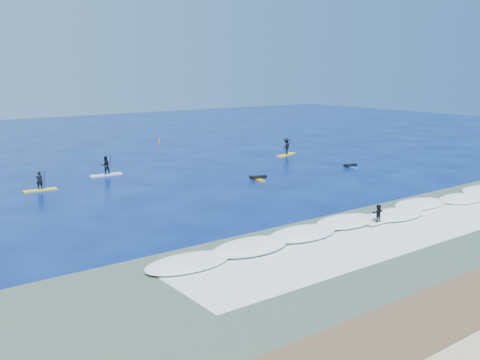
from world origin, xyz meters
TOP-DOWN VIEW (x-y plane):
  - ground at (0.00, 0.00)m, footprint 160.00×160.00m
  - shallow_water at (0.00, -14.00)m, footprint 90.00×13.00m
  - breaking_wave at (0.00, -10.00)m, footprint 40.00×6.00m
  - whitewater at (0.00, -13.00)m, footprint 34.00×5.00m
  - sup_paddler_left at (-15.86, 12.01)m, footprint 2.68×0.91m
  - sup_paddler_center at (-8.94, 14.90)m, footprint 2.98×0.83m
  - sup_paddler_right at (12.63, 13.79)m, footprint 3.37×1.96m
  - prone_paddler_near at (1.28, 4.83)m, footprint 1.74×2.26m
  - prone_paddler_far at (12.64, 4.03)m, footprint 1.63×2.11m
  - wave_surfer at (-1.53, -11.05)m, footprint 1.70×0.49m
  - marker_buoy at (5.62, 31.56)m, footprint 0.28×0.28m

SIDE VIEW (x-z plane):
  - ground at x=0.00m, z-range 0.00..0.00m
  - breaking_wave at x=0.00m, z-range -0.15..0.15m
  - whitewater at x=0.00m, z-range -0.01..0.01m
  - shallow_water at x=0.00m, z-range 0.00..0.01m
  - prone_paddler_far at x=12.64m, z-range -0.07..0.36m
  - prone_paddler_near at x=1.28m, z-range -0.07..0.38m
  - marker_buoy at x=5.62m, z-range -0.04..0.63m
  - sup_paddler_left at x=-15.86m, z-range -0.35..1.50m
  - wave_surfer at x=-1.53m, z-range 0.10..1.33m
  - sup_paddler_center at x=-8.94m, z-range -0.26..1.82m
  - sup_paddler_right at x=12.63m, z-range -0.25..2.06m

